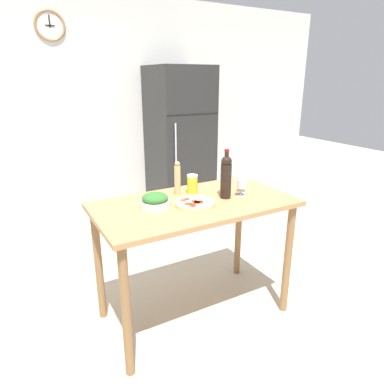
# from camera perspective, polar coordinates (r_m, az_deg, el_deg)

# --- Properties ---
(ground_plane) EXTENTS (14.00, 14.00, 0.00)m
(ground_plane) POSITION_cam_1_polar(r_m,az_deg,el_deg) (2.78, 0.39, -19.40)
(ground_plane) COLOR #BCAD93
(wall_back) EXTENTS (6.40, 0.08, 2.60)m
(wall_back) POSITION_cam_1_polar(r_m,az_deg,el_deg) (4.25, -14.64, 12.48)
(wall_back) COLOR silver
(wall_back) RESTS_ON ground_plane
(refrigerator) EXTENTS (0.66, 0.72, 1.84)m
(refrigerator) POSITION_cam_1_polar(r_m,az_deg,el_deg) (4.22, -2.09, 7.78)
(refrigerator) COLOR black
(refrigerator) RESTS_ON ground_plane
(prep_counter) EXTENTS (1.36, 0.72, 0.90)m
(prep_counter) POSITION_cam_1_polar(r_m,az_deg,el_deg) (2.38, 0.43, -4.55)
(prep_counter) COLOR #A87A4C
(prep_counter) RESTS_ON ground_plane
(wine_bottle) EXTENTS (0.08, 0.08, 0.35)m
(wine_bottle) POSITION_cam_1_polar(r_m,az_deg,el_deg) (2.38, 5.70, 2.69)
(wine_bottle) COLOR black
(wine_bottle) RESTS_ON prep_counter
(wine_glass_near) EXTENTS (0.06, 0.06, 0.13)m
(wine_glass_near) POSITION_cam_1_polar(r_m,az_deg,el_deg) (2.44, 8.24, 1.19)
(wine_glass_near) COLOR silver
(wine_glass_near) RESTS_ON prep_counter
(wine_glass_far) EXTENTS (0.06, 0.06, 0.13)m
(wine_glass_far) POSITION_cam_1_polar(r_m,az_deg,el_deg) (2.53, 8.41, 1.81)
(wine_glass_far) COLOR silver
(wine_glass_far) RESTS_ON prep_counter
(pepper_mill) EXTENTS (0.04, 0.04, 0.25)m
(pepper_mill) POSITION_cam_1_polar(r_m,az_deg,el_deg) (2.43, -2.44, 2.19)
(pepper_mill) COLOR tan
(pepper_mill) RESTS_ON prep_counter
(salad_bowl) EXTENTS (0.20, 0.20, 0.10)m
(salad_bowl) POSITION_cam_1_polar(r_m,az_deg,el_deg) (2.23, -6.18, -1.51)
(salad_bowl) COLOR silver
(salad_bowl) RESTS_ON prep_counter
(homemade_pizza) EXTENTS (0.27, 0.27, 0.04)m
(homemade_pizza) POSITION_cam_1_polar(r_m,az_deg,el_deg) (2.26, 0.48, -1.87)
(homemade_pizza) COLOR #DBC189
(homemade_pizza) RESTS_ON prep_counter
(salt_canister) EXTENTS (0.08, 0.08, 0.14)m
(salt_canister) POSITION_cam_1_polar(r_m,az_deg,el_deg) (2.48, 0.05, 1.29)
(salt_canister) COLOR yellow
(salt_canister) RESTS_ON prep_counter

